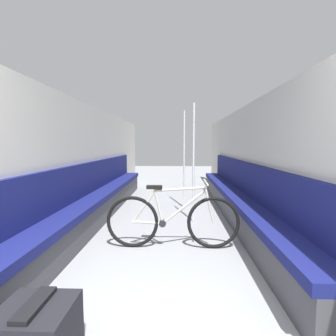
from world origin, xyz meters
The scene contains 7 objects.
wall_left centered at (-1.47, 3.54, 1.03)m, with size 0.10×10.28×2.06m, color beige.
wall_right centered at (1.47, 3.54, 1.03)m, with size 0.10×10.28×2.06m, color beige.
bench_seat_row_left centered at (-1.25, 3.66, 0.34)m, with size 0.41×6.21×1.02m.
bench_seat_row_right centered at (1.25, 3.66, 0.34)m, with size 0.41×6.21×1.02m.
bicycle centered at (0.11, 2.27, 0.36)m, with size 1.72×0.46×0.87m.
grab_pole_near centered at (0.45, 3.48, 0.99)m, with size 0.08×0.08×2.04m.
grab_pole_far centered at (0.31, 4.48, 0.99)m, with size 0.08×0.08×2.04m.
Camera 1 is at (0.18, -1.02, 1.34)m, focal length 28.00 mm.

